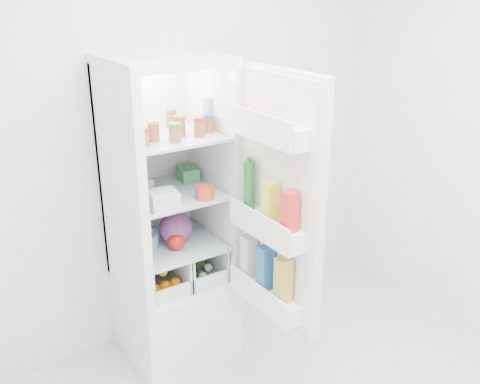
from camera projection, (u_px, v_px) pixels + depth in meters
room_walls at (358, 142)px, 1.97m from camera, size 3.02×3.02×2.61m
refrigerator at (169, 250)px, 3.17m from camera, size 0.60×0.60×1.80m
shelf_low at (173, 243)px, 3.09m from camera, size 0.49×0.53×0.01m
shelf_mid at (171, 193)px, 2.98m from camera, size 0.49×0.53×0.02m
shelf_top at (168, 136)px, 2.86m from camera, size 0.49×0.53×0.02m
crisper_left at (155, 268)px, 3.08m from camera, size 0.23×0.46×0.22m
crisper_right at (193, 257)px, 3.20m from camera, size 0.23×0.46×0.22m
condiment_jars at (171, 129)px, 2.79m from camera, size 0.46×0.34×0.08m
squeeze_bottle at (205, 114)px, 2.92m from camera, size 0.06×0.06×0.18m
tub_white at (163, 200)px, 2.74m from camera, size 0.16×0.16×0.09m
tin_red at (205, 193)px, 2.87m from camera, size 0.10×0.10×0.07m
foil_tray at (135, 183)px, 3.05m from camera, size 0.18×0.14×0.04m
tub_green at (188, 174)px, 3.14m from camera, size 0.12×0.15×0.08m
red_cabbage at (176, 228)px, 3.04m from camera, size 0.19×0.19×0.19m
bell_pepper at (176, 242)px, 2.98m from camera, size 0.10×0.10×0.10m
mushroom_bowl at (144, 240)px, 3.02m from camera, size 0.20×0.20×0.08m
citrus_pile at (157, 274)px, 3.07m from camera, size 0.20×0.31×0.16m
veg_pile at (194, 264)px, 3.22m from camera, size 0.16×0.30×0.10m
fridge_door at (276, 207)px, 2.67m from camera, size 0.17×0.60×1.30m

